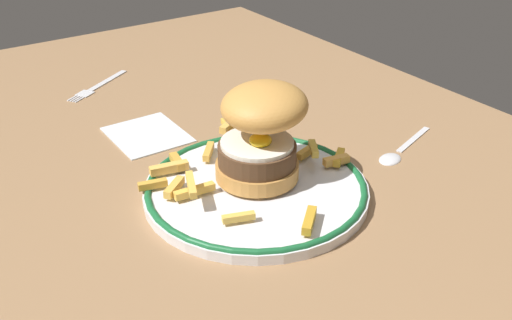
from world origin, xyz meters
The scene contains 7 objects.
ground_plane centered at (0.00, 0.00, -2.00)cm, with size 144.75×85.25×4.00cm, color #946E4A.
dinner_plate centered at (-2.41, -0.95, 0.84)cm, with size 26.00×26.00×1.60cm.
burger centered at (-3.89, 0.55, 7.15)cm, with size 12.30×12.98×11.17cm.
fries_pile centered at (-5.99, -0.80, 2.40)cm, with size 24.88×24.95×2.83cm.
fork centered at (-44.18, -3.86, 0.18)cm, with size 8.85×12.92×0.36cm.
spoon centered at (0.06, 19.39, 0.36)cm, with size 5.70×13.18×0.90cm.
napkin centered at (-23.45, -4.79, 0.20)cm, with size 11.11×9.49×0.40cm, color silver.
Camera 1 is at (45.97, -34.17, 37.55)cm, focal length 41.95 mm.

